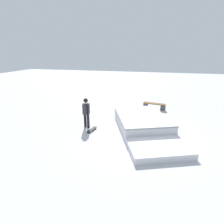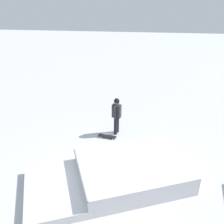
# 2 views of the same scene
# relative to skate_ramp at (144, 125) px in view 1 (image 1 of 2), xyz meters

# --- Properties ---
(ground_plane) EXTENTS (60.00, 60.00, 0.00)m
(ground_plane) POSITION_rel_skate_ramp_xyz_m (0.55, 0.09, -0.32)
(ground_plane) COLOR silver
(skate_ramp) EXTENTS (5.98, 4.41, 0.74)m
(skate_ramp) POSITION_rel_skate_ramp_xyz_m (0.00, 0.00, 0.00)
(skate_ramp) COLOR silver
(skate_ramp) RESTS_ON ground
(skater) EXTENTS (0.43, 0.42, 1.73)m
(skater) POSITION_rel_skate_ramp_xyz_m (0.40, -3.21, 0.69)
(skater) COLOR black
(skater) RESTS_ON ground
(skateboard) EXTENTS (0.82, 0.35, 0.09)m
(skateboard) POSITION_rel_skate_ramp_xyz_m (0.77, -2.75, -0.24)
(skateboard) COLOR black
(skateboard) RESTS_ON ground
(park_bench) EXTENTS (0.67, 1.64, 0.48)m
(park_bench) POSITION_rel_skate_ramp_xyz_m (-3.99, 0.43, 0.04)
(park_bench) COLOR brown
(park_bench) RESTS_ON ground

